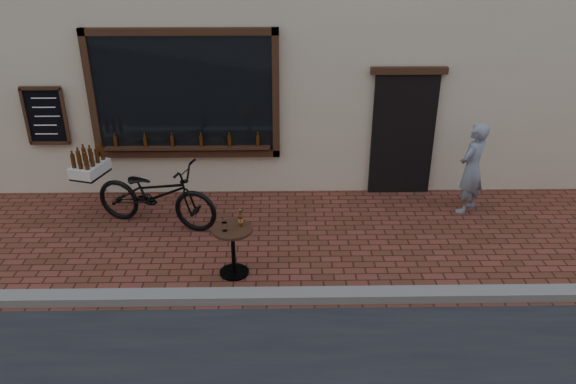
{
  "coord_description": "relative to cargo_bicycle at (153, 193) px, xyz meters",
  "views": [
    {
      "loc": [
        -0.29,
        -5.86,
        4.54
      ],
      "look_at": [
        -0.17,
        1.2,
        1.1
      ],
      "focal_mm": 35.0,
      "sensor_mm": 36.0,
      "label": 1
    }
  ],
  "objects": [
    {
      "name": "ground",
      "position": [
        2.33,
        -2.29,
        -0.56
      ],
      "size": [
        90.0,
        90.0,
        0.0
      ],
      "primitive_type": "plane",
      "color": "#4F2719",
      "rests_on": "ground"
    },
    {
      "name": "kerb",
      "position": [
        2.33,
        -2.09,
        -0.5
      ],
      "size": [
        90.0,
        0.25,
        0.12
      ],
      "primitive_type": "cube",
      "color": "slate",
      "rests_on": "ground"
    },
    {
      "name": "cargo_bicycle",
      "position": [
        0.0,
        0.0,
        0.0
      ],
      "size": [
        2.51,
        1.36,
        1.18
      ],
      "rotation": [
        0.0,
        0.0,
        1.27
      ],
      "color": "black",
      "rests_on": "ground"
    },
    {
      "name": "pedestrian",
      "position": [
        5.25,
        0.38,
        0.23
      ],
      "size": [
        0.68,
        0.67,
        1.59
      ],
      "primitive_type": "imported",
      "rotation": [
        0.0,
        0.0,
        3.89
      ],
      "color": "slate",
      "rests_on": "ground"
    },
    {
      "name": "bistro_table",
      "position": [
        1.39,
        -1.46,
        -0.04
      ],
      "size": [
        0.57,
        0.57,
        0.98
      ],
      "color": "black",
      "rests_on": "ground"
    }
  ]
}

